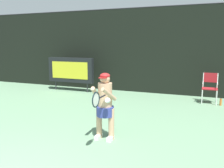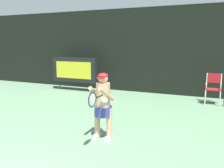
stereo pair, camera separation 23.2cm
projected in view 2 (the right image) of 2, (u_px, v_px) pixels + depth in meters
The scene contains 6 objects.
backdrop_screen at pixel (142, 51), 10.53m from camera, with size 18.00×0.12×3.66m.
scoreboard at pixel (74, 70), 10.98m from camera, with size 2.20×0.21×1.50m.
umpire_chair at pixel (213, 87), 8.60m from camera, with size 0.52×0.44×1.08m.
water_bottle at pixel (224, 103), 8.31m from camera, with size 0.07×0.07×0.27m.
tennis_player at pixel (103, 103), 5.39m from camera, with size 0.53×0.60×1.50m.
tennis_racket at pixel (93, 99), 4.70m from camera, with size 0.03×0.60×0.31m.
Camera 2 is at (3.10, -1.75, 2.14)m, focal length 39.04 mm.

